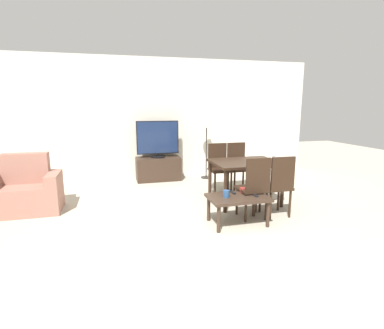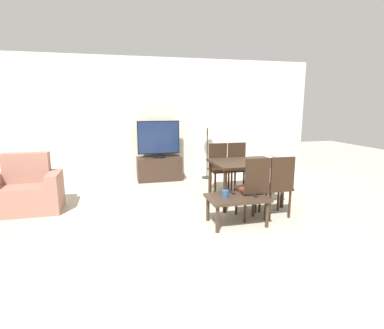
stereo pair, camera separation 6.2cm
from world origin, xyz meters
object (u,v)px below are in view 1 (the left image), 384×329
Objects in this scene: tv_stand at (158,169)px; armchair at (25,192)px; coffee_table at (238,200)px; floor_lamp at (207,123)px; tv at (158,139)px; dining_chair_far at (238,164)px; dining_table at (245,167)px; dining_chair_near at (254,185)px; cup_white_near at (226,194)px; remote_primary at (233,192)px; dining_chair_near_right at (279,183)px; dining_chair_far_left at (219,165)px; wine_glass_left at (274,156)px; cup_colored_far at (243,190)px; remote_secondary at (255,195)px.

armchair is at bearing -146.94° from tv_stand.
coffee_table is (3.03, -1.30, 0.03)m from armchair.
floor_lamp reaches higher than armchair.
tv is 1.15m from floor_lamp.
dining_chair_far is at bearing 4.86° from armchair.
floor_lamp is at bearing 93.22° from dining_table.
tv is 2.91m from dining_chair_near.
cup_white_near is at bearing -167.96° from dining_chair_near.
remote_primary is 1.54× the size of cup_white_near.
coffee_table is at bearing -113.18° from dining_chair_far.
dining_chair_far is at bearing 75.46° from dining_table.
dining_chair_near_right is at bearing -75.46° from dining_table.
remote_primary is at bearing -98.93° from floor_lamp.
dining_chair_far_left is 0.63× the size of floor_lamp.
armchair is 1.12× the size of dining_chair_near_right.
armchair is at bearing -157.40° from floor_lamp.
wine_glass_left is (0.92, 0.65, 0.48)m from coffee_table.
dining_chair_near is at bearing 19.22° from coffee_table.
dining_chair_near_right is 0.56m from cup_colored_far.
armchair is at bearing -175.14° from dining_chair_far.
cup_colored_far is at bearing 116.39° from remote_secondary.
armchair reaches higher than coffee_table.
dining_chair_near_right is at bearing -75.46° from dining_chair_far_left.
dining_chair_far_left reaches higher than cup_white_near.
dining_chair_far_left is 6.24× the size of remote_primary.
tv is at bearing 121.69° from dining_table.
dining_chair_near_right is at bearing 8.59° from coffee_table.
floor_lamp reaches higher than dining_chair_near.
remote_primary is at bearing 141.16° from remote_secondary.
tv_stand is at bearing 104.11° from coffee_table.
floor_lamp reaches higher than cup_colored_far.
dining_table is at bearing 153.40° from wine_glass_left.
dining_table is (1.20, -1.95, -0.29)m from tv.
wine_glass_left is (1.09, 0.65, 0.37)m from cup_white_near.
wine_glass_left reaches higher than remote_secondary.
remote_primary is at bearing 169.88° from dining_chair_near.
floor_lamp reaches higher than coffee_table.
remote_primary is (-0.01, 0.16, 0.06)m from coffee_table.
cup_colored_far is at bearing -110.65° from dining_chair_far.
tv is 1.61m from dining_chair_far_left.
coffee_table is 0.56× the size of floor_lamp.
dining_chair_far_left is (0.00, 1.51, 0.00)m from dining_chair_near.
cup_white_near is at bearing -79.29° from tv.
remote_secondary is at bearing -6.19° from cup_white_near.
cup_white_near is 1.12× the size of cup_colored_far.
dining_chair_near_right is (1.40, -2.71, 0.26)m from tv_stand.
dining_chair_far reaches higher than remote_secondary.
dining_chair_far is at bearing -40.51° from tv_stand.
coffee_table is 0.17m from remote_primary.
dining_table is (0.50, 0.86, 0.28)m from coffee_table.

